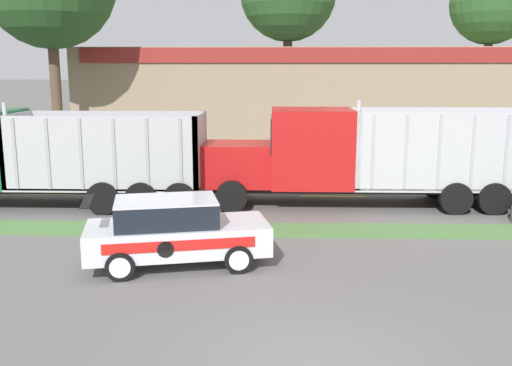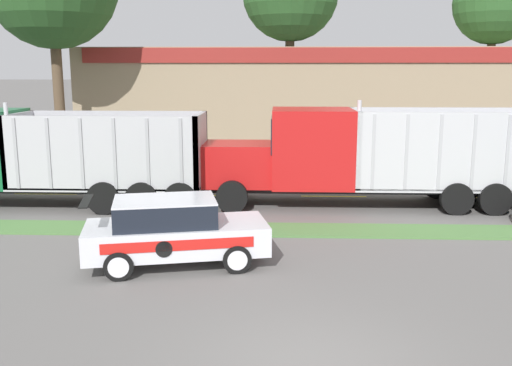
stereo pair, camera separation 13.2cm
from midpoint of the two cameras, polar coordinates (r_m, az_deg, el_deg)
The scene contains 8 objects.
grass_verge at distance 16.57m, azimuth 4.27°, elevation -4.71°, with size 120.00×1.39×0.06m, color #517F42.
centre_line_2 at distance 22.83m, azimuth -20.12°, elevation -1.03°, with size 2.40×0.14×0.01m, color yellow.
centre_line_3 at distance 21.37m, azimuth -6.60°, elevation -1.21°, with size 2.40×0.14×0.01m, color yellow.
centre_line_4 at distance 21.23m, azimuth 7.96°, elevation -1.33°, with size 2.40×0.14×0.01m, color yellow.
centre_line_5 at distance 22.42m, azimuth 21.83°, elevation -1.36°, with size 2.40×0.14×0.01m, color yellow.
dump_truck_mid at distance 19.64m, azimuth 8.31°, elevation 2.50°, with size 11.63×2.78×3.63m.
rally_car at distance 13.63m, azimuth -7.99°, elevation -4.75°, with size 4.52×2.62×1.65m.
store_building_backdrop at distance 37.38m, azimuth 6.86°, elevation 8.56°, with size 28.51×12.10×5.83m.
Camera 2 is at (-0.54, -8.21, 4.55)m, focal length 40.00 mm.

